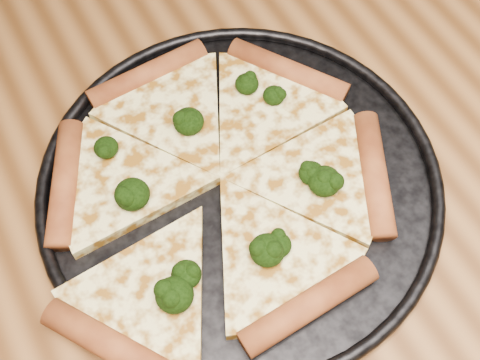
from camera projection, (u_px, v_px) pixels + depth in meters
dining_table at (271, 287)px, 0.62m from camera, size 1.20×0.90×0.75m
pizza_pan at (240, 185)px, 0.57m from camera, size 0.36×0.36×0.02m
pizza at (217, 183)px, 0.56m from camera, size 0.34×0.30×0.02m
broccoli_florets at (221, 197)px, 0.54m from camera, size 0.19×0.18×0.02m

